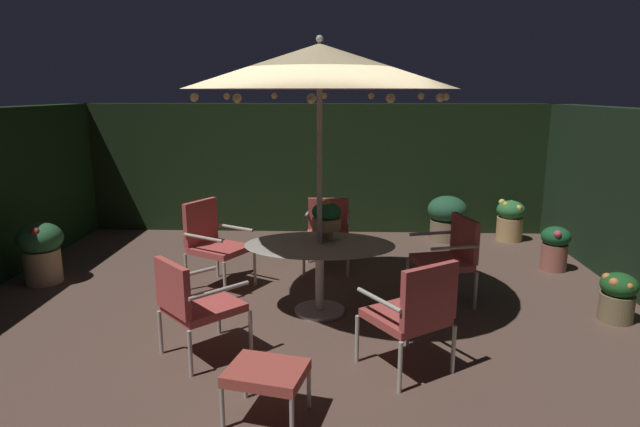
# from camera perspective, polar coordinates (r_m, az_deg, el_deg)

# --- Properties ---
(ground_plane) EXTENTS (7.96, 7.18, 0.02)m
(ground_plane) POSITION_cam_1_polar(r_m,az_deg,el_deg) (5.76, -2.03, -10.46)
(ground_plane) COLOR brown
(hedge_backdrop_rear) EXTENTS (7.96, 0.30, 2.09)m
(hedge_backdrop_rear) POSITION_cam_1_polar(r_m,az_deg,el_deg) (8.81, -0.45, 4.89)
(hedge_backdrop_rear) COLOR black
(hedge_backdrop_rear) RESTS_ON ground_plane
(patio_dining_table) EXTENTS (1.56, 1.04, 0.75)m
(patio_dining_table) POSITION_cam_1_polar(r_m,az_deg,el_deg) (5.53, -0.04, -4.68)
(patio_dining_table) COLOR #B9B1AB
(patio_dining_table) RESTS_ON ground_plane
(patio_umbrella) EXTENTS (2.64, 2.64, 2.80)m
(patio_umbrella) POSITION_cam_1_polar(r_m,az_deg,el_deg) (5.27, -0.04, 15.44)
(patio_umbrella) COLOR #B3B5A5
(patio_umbrella) RESTS_ON ground_plane
(centerpiece_planter) EXTENTS (0.31, 0.31, 0.43)m
(centerpiece_planter) POSITION_cam_1_polar(r_m,az_deg,el_deg) (5.57, 0.70, -0.35)
(centerpiece_planter) COLOR tan
(centerpiece_planter) RESTS_ON patio_dining_table
(patio_chair_north) EXTENTS (0.71, 0.74, 0.94)m
(patio_chair_north) POSITION_cam_1_polar(r_m,az_deg,el_deg) (6.01, 13.76, -4.17)
(patio_chair_north) COLOR #B3B6AA
(patio_chair_north) RESTS_ON ground_plane
(patio_chair_northeast) EXTENTS (0.61, 0.59, 0.90)m
(patio_chair_northeast) POSITION_cam_1_polar(r_m,az_deg,el_deg) (6.95, 0.83, -1.63)
(patio_chair_northeast) COLOR #B3B1A9
(patio_chair_northeast) RESTS_ON ground_plane
(patio_chair_east) EXTENTS (0.81, 0.79, 1.03)m
(patio_chair_east) POSITION_cam_1_polar(r_m,az_deg,el_deg) (6.39, -11.44, -2.69)
(patio_chair_east) COLOR #BBB3A5
(patio_chair_east) RESTS_ON ground_plane
(patio_chair_southeast) EXTENTS (0.83, 0.83, 0.91)m
(patio_chair_southeast) POSITION_cam_1_polar(r_m,az_deg,el_deg) (4.76, -13.38, -9.11)
(patio_chair_southeast) COLOR #BCB3AD
(patio_chair_southeast) RESTS_ON ground_plane
(patio_chair_south) EXTENTS (0.82, 0.82, 0.98)m
(patio_chair_south) POSITION_cam_1_polar(r_m,az_deg,el_deg) (4.44, 10.05, -10.09)
(patio_chair_south) COLOR #B3B5A7
(patio_chair_south) RESTS_ON ground_plane
(ottoman_footrest) EXTENTS (0.62, 0.54, 0.39)m
(ottoman_footrest) POSITION_cam_1_polar(r_m,az_deg,el_deg) (3.92, -5.76, -16.76)
(ottoman_footrest) COLOR #B4B2AC
(ottoman_footrest) RESTS_ON ground_plane
(potted_plant_front_corner) EXTENTS (0.36, 0.36, 0.50)m
(potted_plant_front_corner) POSITION_cam_1_polar(r_m,az_deg,el_deg) (6.21, 29.25, -7.67)
(potted_plant_front_corner) COLOR #81704E
(potted_plant_front_corner) RESTS_ON ground_plane
(potted_plant_back_right) EXTENTS (0.43, 0.43, 0.63)m
(potted_plant_back_right) POSITION_cam_1_polar(r_m,az_deg,el_deg) (8.79, 19.68, -0.58)
(potted_plant_back_right) COLOR tan
(potted_plant_back_right) RESTS_ON ground_plane
(potted_plant_right_near) EXTENTS (0.37, 0.38, 0.58)m
(potted_plant_right_near) POSITION_cam_1_polar(r_m,az_deg,el_deg) (7.55, 23.84, -3.25)
(potted_plant_right_near) COLOR #A55D4F
(potted_plant_right_near) RESTS_ON ground_plane
(potted_plant_right_far) EXTENTS (0.60, 0.60, 0.70)m
(potted_plant_right_far) POSITION_cam_1_polar(r_m,az_deg,el_deg) (8.51, 13.44, -0.32)
(potted_plant_right_far) COLOR #856E50
(potted_plant_right_far) RESTS_ON ground_plane
(potted_plant_back_left) EXTENTS (0.53, 0.53, 0.74)m
(potted_plant_back_left) POSITION_cam_1_polar(r_m,az_deg,el_deg) (7.26, -27.67, -3.46)
(potted_plant_back_left) COLOR tan
(potted_plant_back_left) RESTS_ON ground_plane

